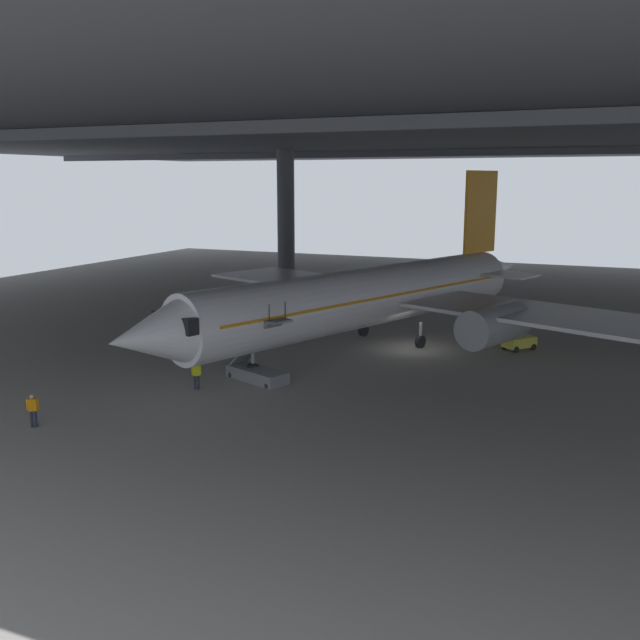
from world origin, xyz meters
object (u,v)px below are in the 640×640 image
Objects in this scene: baggage_tug at (519,342)px; crew_worker_near_nose at (33,409)px; crew_worker_by_stairs at (196,374)px; boarding_stairs at (258,368)px; airplane_main at (371,297)px.

crew_worker_near_nose is at bearing -127.49° from baggage_tug.
crew_worker_by_stairs is (3.74, 8.23, -0.02)m from crew_worker_near_nose.
boarding_stairs is at bearing -133.34° from baggage_tug.
boarding_stairs is at bearing 50.74° from crew_worker_by_stairs.
crew_worker_by_stairs is 22.65m from baggage_tug.
boarding_stairs is 1.96× the size of baggage_tug.
crew_worker_near_nose is (-9.40, -21.53, -2.67)m from airplane_main.
airplane_main is 23.65m from crew_worker_near_nose.
airplane_main is at bearing 66.41° from crew_worker_near_nose.
airplane_main is at bearing 66.93° from crew_worker_by_stairs.
airplane_main is 7.90× the size of boarding_stairs.
crew_worker_by_stairs is (-5.66, -13.30, -2.69)m from airplane_main.
airplane_main is at bearing -160.91° from baggage_tug.
airplane_main reaches higher than boarding_stairs.
baggage_tug is (15.35, 16.65, -0.38)m from crew_worker_by_stairs.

